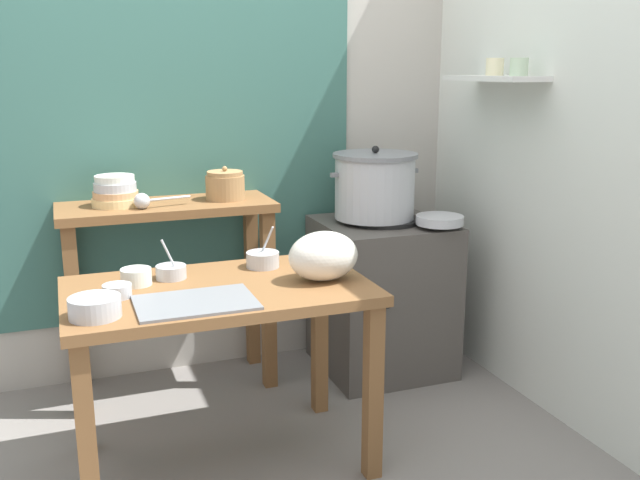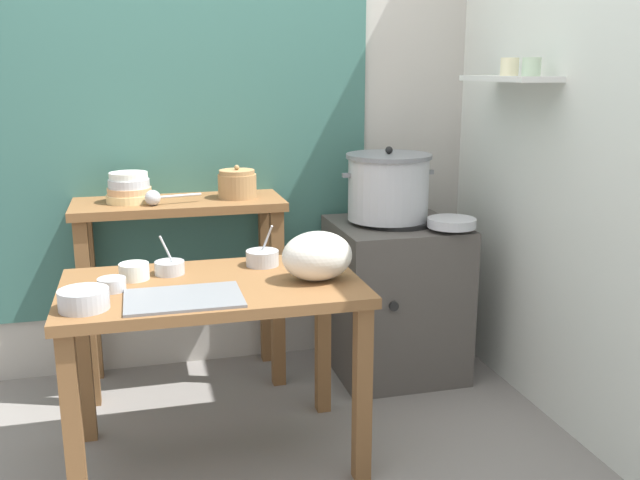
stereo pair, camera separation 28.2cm
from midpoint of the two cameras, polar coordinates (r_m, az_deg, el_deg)
The scene contains 18 objects.
ground_plane at distance 2.85m, azimuth -8.34°, elevation -17.98°, with size 9.00×9.00×0.00m, color gray.
wall_back at distance 3.53m, azimuth -11.63°, elevation 10.41°, with size 4.40×0.12×2.60m.
wall_right at distance 3.19m, azimuth 15.61°, elevation 9.82°, with size 0.30×3.20×2.60m.
prep_table at distance 2.64m, azimuth -11.25°, elevation -6.03°, with size 1.10×0.66×0.72m.
back_shelf_table at distance 3.33m, azimuth -14.60°, elevation -0.84°, with size 0.96×0.40×0.90m.
stove_block at distance 3.54m, azimuth 2.76°, elevation -4.52°, with size 0.60×0.61×0.78m.
steamer_pot at distance 3.41m, azimuth 2.11°, elevation 4.42°, with size 0.46×0.41×0.35m.
clay_pot at distance 3.31m, azimuth -10.16°, elevation 4.36°, with size 0.18×0.18×0.16m.
bowl_stack_enamel at distance 3.27m, azimuth -18.71°, elevation 3.70°, with size 0.21×0.21×0.14m.
ladle at distance 3.17m, azimuth -16.63°, elevation 3.04°, with size 0.25×0.08×0.07m.
serving_tray at distance 2.43m, azimuth -13.40°, elevation -5.02°, with size 0.40×0.28×0.01m, color slate.
plastic_bag at distance 2.61m, azimuth -2.82°, elevation -1.35°, with size 0.27×0.19×0.19m, color silver.
wide_pan at distance 3.31m, azimuth 7.32°, elevation 1.60°, with size 0.22×0.22×0.04m, color #B7BABF.
prep_bowl_0 at distance 2.39m, azimuth -21.12°, elevation -5.11°, with size 0.17×0.17×0.07m.
prep_bowl_1 at distance 2.69m, azimuth -17.67°, elevation -2.86°, with size 0.11×0.11×0.06m.
prep_bowl_2 at distance 2.74m, azimuth -14.94°, elevation -2.50°, with size 0.11×0.11×0.16m.
prep_bowl_3 at distance 2.82m, azimuth -7.55°, elevation -1.56°, with size 0.13×0.13×0.17m.
prep_bowl_4 at distance 2.57m, azimuth -19.24°, elevation -3.93°, with size 0.10×0.10×0.05m.
Camera 1 is at (-0.61, -2.34, 1.49)m, focal length 39.36 mm.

